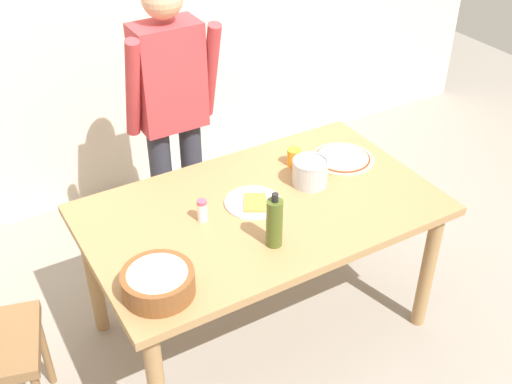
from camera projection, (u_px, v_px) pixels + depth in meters
name	position (u px, v px, depth m)	size (l,w,h in m)	color
ground	(261.00, 324.00, 3.30)	(8.00, 8.00, 0.00)	gray
dining_table	(261.00, 222.00, 2.92)	(1.60, 0.96, 0.76)	#A37A4C
person_cook	(172.00, 110.00, 3.26)	(0.49, 0.25, 1.62)	#2D2D38
pizza_raw_on_board	(342.00, 159.00, 3.19)	(0.32, 0.32, 0.02)	beige
plate_with_slice	(253.00, 202.00, 2.88)	(0.26, 0.26, 0.02)	white
popcorn_bowl	(158.00, 281.00, 2.37)	(0.28, 0.28, 0.11)	brown
olive_oil_bottle	(274.00, 222.00, 2.58)	(0.07, 0.07, 0.26)	#47561E
steel_pot	(310.00, 172.00, 2.98)	(0.17, 0.17, 0.13)	#B7B7BC
cup_orange	(294.00, 157.00, 3.14)	(0.07, 0.07, 0.09)	orange
salt_shaker	(202.00, 211.00, 2.75)	(0.04, 0.04, 0.11)	white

